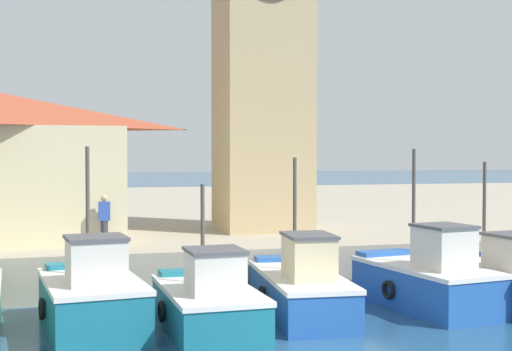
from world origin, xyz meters
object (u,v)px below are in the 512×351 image
object	(u,v)px
fishing_boat_center	(301,287)
clock_tower	(262,30)
fishing_boat_left_inner	(92,298)
dock_worker_near_tower	(104,220)
fishing_boat_mid_left	(208,302)
fishing_boat_right_inner	(497,280)
fishing_boat_mid_right	(427,280)

from	to	relation	value
fishing_boat_center	clock_tower	distance (m)	11.56
fishing_boat_left_inner	fishing_boat_center	xyz separation A→B (m)	(5.31, 0.27, -0.07)
fishing_boat_center	dock_worker_near_tower	size ratio (longest dim) A/B	3.20
fishing_boat_mid_left	fishing_boat_right_inner	xyz separation A→B (m)	(8.32, 0.66, 0.03)
clock_tower	fishing_boat_left_inner	bearing A→B (deg)	-127.74
dock_worker_near_tower	fishing_boat_mid_right	bearing A→B (deg)	-27.60
fishing_boat_mid_left	clock_tower	bearing A→B (deg)	66.92
fishing_boat_right_inner	fishing_boat_mid_left	bearing A→B (deg)	-175.45
fishing_boat_right_inner	clock_tower	size ratio (longest dim) A/B	0.28
fishing_boat_mid_right	clock_tower	bearing A→B (deg)	105.73
fishing_boat_center	fishing_boat_mid_right	xyz separation A→B (m)	(3.56, -0.12, 0.06)
fishing_boat_mid_right	dock_worker_near_tower	size ratio (longest dim) A/B	2.92
fishing_boat_right_inner	dock_worker_near_tower	distance (m)	11.46
fishing_boat_center	fishing_boat_left_inner	bearing A→B (deg)	-177.08
fishing_boat_mid_right	clock_tower	size ratio (longest dim) A/B	0.30
fishing_boat_right_inner	clock_tower	distance (m)	12.49
fishing_boat_mid_right	fishing_boat_left_inner	bearing A→B (deg)	-179.02
fishing_boat_mid_left	clock_tower	size ratio (longest dim) A/B	0.28
fishing_boat_left_inner	fishing_boat_right_inner	xyz separation A→B (m)	(11.00, 0.06, -0.09)
fishing_boat_center	fishing_boat_mid_right	bearing A→B (deg)	-1.91
fishing_boat_center	fishing_boat_right_inner	xyz separation A→B (m)	(5.68, -0.21, -0.03)
fishing_boat_right_inner	clock_tower	bearing A→B (deg)	118.00
fishing_boat_left_inner	fishing_boat_mid_left	xyz separation A→B (m)	(2.68, -0.60, -0.12)
clock_tower	dock_worker_near_tower	xyz separation A→B (m)	(-6.00, -3.94, -6.60)
fishing_boat_mid_right	fishing_boat_right_inner	world-z (taller)	fishing_boat_mid_right
fishing_boat_left_inner	fishing_boat_mid_left	distance (m)	2.75
fishing_boat_center	fishing_boat_mid_right	size ratio (longest dim) A/B	1.10
clock_tower	dock_worker_near_tower	size ratio (longest dim) A/B	9.68
fishing_boat_left_inner	clock_tower	bearing A→B (deg)	52.26
fishing_boat_right_inner	dock_worker_near_tower	world-z (taller)	fishing_boat_right_inner
fishing_boat_mid_left	fishing_boat_center	size ratio (longest dim) A/B	0.84
dock_worker_near_tower	fishing_boat_center	bearing A→B (deg)	-41.60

